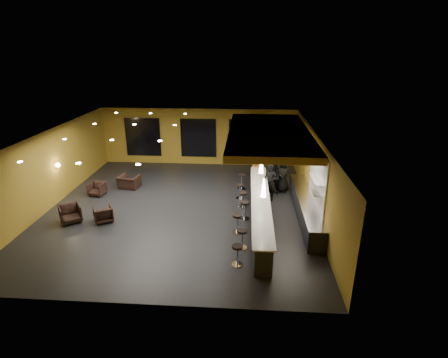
# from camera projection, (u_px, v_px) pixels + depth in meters

# --- Properties ---
(floor) EXTENTS (12.00, 13.00, 0.10)m
(floor) POSITION_uv_depth(u_px,v_px,m) (181.00, 209.00, 16.30)
(floor) COLOR black
(floor) RESTS_ON ground
(ceiling) EXTENTS (12.00, 13.00, 0.10)m
(ceiling) POSITION_uv_depth(u_px,v_px,m) (177.00, 133.00, 15.01)
(ceiling) COLOR black
(wall_back) EXTENTS (12.00, 0.10, 3.50)m
(wall_back) POSITION_uv_depth(u_px,v_px,m) (199.00, 137.00, 21.75)
(wall_back) COLOR olive
(wall_back) RESTS_ON floor
(wall_front) EXTENTS (12.00, 0.10, 3.50)m
(wall_front) POSITION_uv_depth(u_px,v_px,m) (134.00, 254.00, 9.55)
(wall_front) COLOR olive
(wall_front) RESTS_ON floor
(wall_left) EXTENTS (0.10, 13.00, 3.50)m
(wall_left) POSITION_uv_depth(u_px,v_px,m) (49.00, 170.00, 16.03)
(wall_left) COLOR olive
(wall_left) RESTS_ON floor
(wall_right) EXTENTS (0.10, 13.00, 3.50)m
(wall_right) POSITION_uv_depth(u_px,v_px,m) (315.00, 176.00, 15.27)
(wall_right) COLOR olive
(wall_right) RESTS_ON floor
(wood_soffit) EXTENTS (3.60, 8.00, 0.28)m
(wood_soffit) POSITION_uv_depth(u_px,v_px,m) (269.00, 134.00, 15.75)
(wood_soffit) COLOR #AC8132
(wood_soffit) RESTS_ON ceiling
(window_left) EXTENTS (2.20, 0.06, 2.40)m
(window_left) POSITION_uv_depth(u_px,v_px,m) (143.00, 137.00, 21.89)
(window_left) COLOR black
(window_left) RESTS_ON wall_back
(window_center) EXTENTS (2.20, 0.06, 2.40)m
(window_center) POSITION_uv_depth(u_px,v_px,m) (198.00, 138.00, 21.67)
(window_center) COLOR black
(window_center) RESTS_ON wall_back
(window_right) EXTENTS (2.20, 0.06, 2.40)m
(window_right) POSITION_uv_depth(u_px,v_px,m) (247.00, 139.00, 21.48)
(window_right) COLOR black
(window_right) RESTS_ON wall_back
(tile_backsplash) EXTENTS (0.06, 3.20, 2.40)m
(tile_backsplash) POSITION_uv_depth(u_px,v_px,m) (318.00, 179.00, 14.26)
(tile_backsplash) COLOR white
(tile_backsplash) RESTS_ON wall_right
(bar_counter) EXTENTS (0.60, 8.00, 1.00)m
(bar_counter) POSITION_uv_depth(u_px,v_px,m) (260.00, 210.00, 14.94)
(bar_counter) COLOR black
(bar_counter) RESTS_ON floor
(bar_top) EXTENTS (0.78, 8.10, 0.05)m
(bar_top) POSITION_uv_depth(u_px,v_px,m) (260.00, 199.00, 14.75)
(bar_top) COLOR silver
(bar_top) RESTS_ON bar_counter
(prep_counter) EXTENTS (0.70, 6.00, 0.86)m
(prep_counter) POSITION_uv_depth(u_px,v_px,m) (305.00, 208.00, 15.31)
(prep_counter) COLOR black
(prep_counter) RESTS_ON floor
(prep_top) EXTENTS (0.72, 6.00, 0.03)m
(prep_top) POSITION_uv_depth(u_px,v_px,m) (306.00, 198.00, 15.14)
(prep_top) COLOR silver
(prep_top) RESTS_ON prep_counter
(wall_shelf_lower) EXTENTS (0.30, 1.50, 0.03)m
(wall_shelf_lower) POSITION_uv_depth(u_px,v_px,m) (315.00, 189.00, 14.22)
(wall_shelf_lower) COLOR silver
(wall_shelf_lower) RESTS_ON wall_right
(wall_shelf_upper) EXTENTS (0.30, 1.50, 0.03)m
(wall_shelf_upper) POSITION_uv_depth(u_px,v_px,m) (316.00, 179.00, 14.06)
(wall_shelf_upper) COLOR silver
(wall_shelf_upper) RESTS_ON wall_right
(column) EXTENTS (0.60, 0.60, 3.50)m
(column) POSITION_uv_depth(u_px,v_px,m) (258.00, 151.00, 18.78)
(column) COLOR #A66725
(column) RESTS_ON floor
(wall_sconce) EXTENTS (0.22, 0.22, 0.22)m
(wall_sconce) POSITION_uv_depth(u_px,v_px,m) (58.00, 165.00, 16.47)
(wall_sconce) COLOR #FFE5B2
(wall_sconce) RESTS_ON wall_left
(pendant_0) EXTENTS (0.20, 0.20, 0.70)m
(pendant_0) POSITION_uv_depth(u_px,v_px,m) (264.00, 188.00, 12.41)
(pendant_0) COLOR white
(pendant_0) RESTS_ON wood_soffit
(pendant_1) EXTENTS (0.20, 0.20, 0.70)m
(pendant_1) POSITION_uv_depth(u_px,v_px,m) (261.00, 165.00, 14.74)
(pendant_1) COLOR white
(pendant_1) RESTS_ON wood_soffit
(pendant_2) EXTENTS (0.20, 0.20, 0.70)m
(pendant_2) POSITION_uv_depth(u_px,v_px,m) (260.00, 149.00, 17.07)
(pendant_2) COLOR white
(pendant_2) RESTS_ON wood_soffit
(staff_a) EXTENTS (0.78, 0.65, 1.83)m
(staff_a) POSITION_uv_depth(u_px,v_px,m) (270.00, 182.00, 16.82)
(staff_a) COLOR black
(staff_a) RESTS_ON floor
(staff_b) EXTENTS (1.06, 0.95, 1.81)m
(staff_b) POSITION_uv_depth(u_px,v_px,m) (275.00, 177.00, 17.47)
(staff_b) COLOR black
(staff_b) RESTS_ON floor
(staff_c) EXTENTS (0.98, 0.74, 1.82)m
(staff_c) POSITION_uv_depth(u_px,v_px,m) (283.00, 175.00, 17.77)
(staff_c) COLOR black
(staff_c) RESTS_ON floor
(armchair_a) EXTENTS (1.15, 1.16, 0.76)m
(armchair_a) POSITION_uv_depth(u_px,v_px,m) (70.00, 214.00, 14.87)
(armchair_a) COLOR black
(armchair_a) RESTS_ON floor
(armchair_b) EXTENTS (1.02, 1.03, 0.69)m
(armchair_b) POSITION_uv_depth(u_px,v_px,m) (103.00, 214.00, 14.93)
(armchair_b) COLOR black
(armchair_b) RESTS_ON floor
(armchair_c) EXTENTS (0.81, 0.82, 0.66)m
(armchair_c) POSITION_uv_depth(u_px,v_px,m) (97.00, 189.00, 17.56)
(armchair_c) COLOR black
(armchair_c) RESTS_ON floor
(armchair_d) EXTENTS (1.18, 1.07, 0.68)m
(armchair_d) POSITION_uv_depth(u_px,v_px,m) (129.00, 182.00, 18.45)
(armchair_d) COLOR black
(armchair_d) RESTS_ON floor
(bar_stool_0) EXTENTS (0.39, 0.39, 0.77)m
(bar_stool_0) POSITION_uv_depth(u_px,v_px,m) (237.00, 253.00, 11.88)
(bar_stool_0) COLOR silver
(bar_stool_0) RESTS_ON floor
(bar_stool_1) EXTENTS (0.38, 0.38, 0.75)m
(bar_stool_1) POSITION_uv_depth(u_px,v_px,m) (242.00, 237.00, 12.90)
(bar_stool_1) COLOR silver
(bar_stool_1) RESTS_ON floor
(bar_stool_2) EXTENTS (0.41, 0.41, 0.80)m
(bar_stool_2) POSITION_uv_depth(u_px,v_px,m) (237.00, 221.00, 13.95)
(bar_stool_2) COLOR silver
(bar_stool_2) RESTS_ON floor
(bar_stool_3) EXTENTS (0.41, 0.41, 0.82)m
(bar_stool_3) POSITION_uv_depth(u_px,v_px,m) (245.00, 208.00, 15.06)
(bar_stool_3) COLOR silver
(bar_stool_3) RESTS_ON floor
(bar_stool_4) EXTENTS (0.38, 0.38, 0.75)m
(bar_stool_4) POSITION_uv_depth(u_px,v_px,m) (243.00, 198.00, 16.15)
(bar_stool_4) COLOR silver
(bar_stool_4) RESTS_ON floor
(bar_stool_5) EXTENTS (0.38, 0.38, 0.74)m
(bar_stool_5) POSITION_uv_depth(u_px,v_px,m) (240.00, 190.00, 17.10)
(bar_stool_5) COLOR silver
(bar_stool_5) RESTS_ON floor
(bar_stool_6) EXTENTS (0.42, 0.42, 0.83)m
(bar_stool_6) POSITION_uv_depth(u_px,v_px,m) (242.00, 180.00, 18.21)
(bar_stool_6) COLOR silver
(bar_stool_6) RESTS_ON floor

